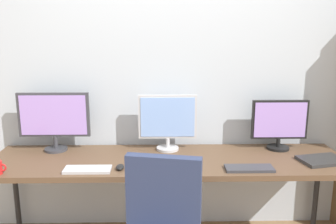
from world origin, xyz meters
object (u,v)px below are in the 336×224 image
object	(u,v)px
keyboard_left	(88,170)
keyboard_right	(249,168)
monitor_right	(280,123)
monitor_left	(54,118)
laptop_closed	(322,160)
computer_mouse	(120,167)
monitor_center	(168,120)
desk	(168,164)

from	to	relation	value
keyboard_left	keyboard_right	distance (m)	1.12
monitor_right	monitor_left	bearing A→B (deg)	180.00
keyboard_left	laptop_closed	distance (m)	1.70
laptop_closed	computer_mouse	bearing A→B (deg)	172.23
monitor_left	monitor_right	xyz separation A→B (m)	(1.80, -0.00, -0.05)
monitor_center	monitor_left	bearing A→B (deg)	180.00
desk	keyboard_right	world-z (taller)	keyboard_right
keyboard_right	computer_mouse	distance (m)	0.90
monitor_center	monitor_right	xyz separation A→B (m)	(0.90, -0.00, -0.03)
monitor_left	computer_mouse	distance (m)	0.74
keyboard_right	laptop_closed	bearing A→B (deg)	14.18
desk	monitor_right	world-z (taller)	monitor_right
monitor_center	keyboard_right	bearing A→B (deg)	-38.30
computer_mouse	laptop_closed	world-z (taller)	computer_mouse
keyboard_right	keyboard_left	bearing A→B (deg)	180.00
desk	monitor_left	size ratio (longest dim) A/B	4.77
monitor_left	monitor_right	distance (m)	1.80
desk	laptop_closed	world-z (taller)	laptop_closed
keyboard_left	computer_mouse	distance (m)	0.22
monitor_right	keyboard_right	world-z (taller)	monitor_right
desk	keyboard_left	bearing A→B (deg)	-157.67
desk	laptop_closed	bearing A→B (deg)	-4.28
monitor_center	laptop_closed	xyz separation A→B (m)	(1.13, -0.30, -0.23)
monitor_center	keyboard_right	xyz separation A→B (m)	(0.56, -0.44, -0.23)
monitor_left	laptop_closed	world-z (taller)	monitor_left
monitor_left	monitor_right	size ratio (longest dim) A/B	1.25
monitor_center	keyboard_left	world-z (taller)	monitor_center
monitor_left	computer_mouse	bearing A→B (deg)	-36.59
monitor_left	keyboard_left	bearing A→B (deg)	-52.45
desk	computer_mouse	bearing A→B (deg)	-148.95
desk	monitor_right	bearing A→B (deg)	13.27
desk	laptop_closed	size ratio (longest dim) A/B	8.37
computer_mouse	monitor_center	bearing A→B (deg)	50.85
monitor_right	keyboard_left	bearing A→B (deg)	-163.15
desk	keyboard_right	distance (m)	0.61
desk	keyboard_left	size ratio (longest dim) A/B	8.33
monitor_left	monitor_center	size ratio (longest dim) A/B	1.21
keyboard_left	laptop_closed	xyz separation A→B (m)	(1.69, 0.15, 0.00)
laptop_closed	keyboard_right	bearing A→B (deg)	-178.21
desk	monitor_left	world-z (taller)	monitor_left
keyboard_left	keyboard_right	xyz separation A→B (m)	(1.12, 0.00, 0.00)
monitor_left	computer_mouse	xyz separation A→B (m)	(0.56, -0.42, -0.25)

